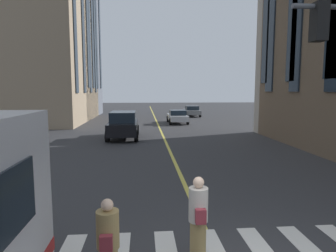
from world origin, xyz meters
The scene contains 8 objects.
lane_centre_line centered at (20.00, 0.00, 0.00)m, with size 80.00×0.16×0.01m.
car_silver_parked_b centered at (26.07, -2.07, 0.70)m, with size 4.40×1.95×1.37m.
car_grey_oncoming centered at (34.31, -4.90, 0.70)m, with size 4.40×1.95×1.37m.
car_black_parked_a centered at (16.59, 2.86, 0.97)m, with size 4.70×2.14×1.88m.
pedestrian_near centered at (1.06, 0.40, 0.84)m, with size 0.50×0.38×1.68m.
pedestrian_companion centered at (0.30, 2.06, 0.78)m, with size 0.50×0.38×1.57m.
building_left_near centered at (29.19, 14.37, 11.17)m, with size 14.93×13.86×22.34m.
building_left_far centered at (34.65, 12.17, 13.13)m, with size 12.80×9.46×26.27m.
Camera 1 is at (-4.47, 1.46, 3.33)m, focal length 31.94 mm.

